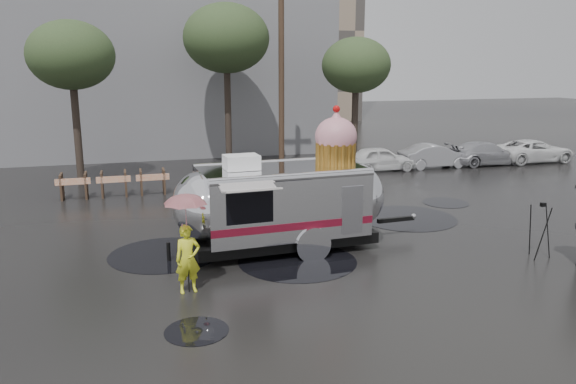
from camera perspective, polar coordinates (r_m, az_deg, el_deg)
name	(u,v)px	position (r m, az deg, el deg)	size (l,w,h in m)	color
ground	(333,267)	(14.79, 4.56, -7.63)	(120.00, 120.00, 0.00)	black
puddles	(317,240)	(16.96, 3.01, -4.85)	(13.13, 9.43, 0.01)	black
grey_building	(136,41)	(36.96, -15.14, 14.56)	(22.00, 12.00, 13.00)	slate
utility_pole	(281,75)	(27.95, -0.68, 11.79)	(1.60, 0.28, 9.00)	#473323
tree_left	(71,56)	(26.01, -21.19, 12.76)	(3.64, 3.64, 6.95)	#382D26
tree_mid	(226,39)	(28.39, -6.29, 15.20)	(4.20, 4.20, 8.03)	#382D26
tree_right	(356,66)	(28.15, 6.93, 12.59)	(3.36, 3.36, 6.42)	#382D26
barricade_row	(114,183)	(23.37, -17.26, 0.85)	(4.30, 0.80, 1.00)	#473323
parked_cars	(465,152)	(30.36, 17.58, 3.88)	(13.20, 1.90, 1.50)	silver
airstream_trailer	(284,199)	(15.82, -0.36, -0.74)	(7.64, 3.14, 4.12)	silver
person_left	(188,259)	(13.17, -10.14, -6.72)	(0.58, 0.39, 1.60)	yellow
umbrella_pink	(186,210)	(12.83, -10.35, -1.83)	(1.21, 1.21, 2.37)	pink
tripod	(541,225)	(16.64, 24.31, -3.06)	(0.59, 0.64, 1.56)	black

